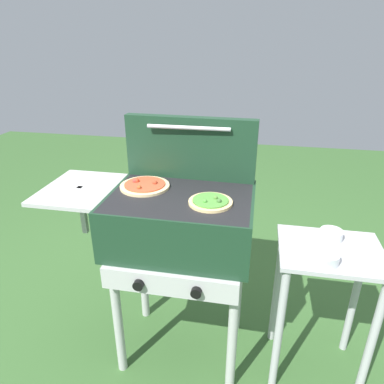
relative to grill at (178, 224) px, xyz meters
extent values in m
plane|color=#38602D|center=(0.01, 0.00, -0.76)|extent=(8.00, 8.00, 0.00)
cube|color=#193823|center=(0.01, 0.00, 0.02)|extent=(0.64, 0.48, 0.24)
cube|color=black|center=(0.01, 0.00, 0.14)|extent=(0.61, 0.46, 0.01)
cube|color=#B8B8B8|center=(-0.47, 0.00, 0.13)|extent=(0.32, 0.41, 0.02)
cube|color=#B8B8B8|center=(-0.47, 0.00, 0.02)|extent=(0.02, 0.02, 0.24)
cube|color=#B8B8B8|center=(0.01, -0.25, -0.15)|extent=(0.58, 0.02, 0.10)
cylinder|color=black|center=(-0.11, -0.27, -0.15)|extent=(0.04, 0.02, 0.04)
cylinder|color=black|center=(0.13, -0.27, -0.15)|extent=(0.04, 0.02, 0.04)
cylinder|color=#B8B8B8|center=(-0.26, -0.19, -0.43)|extent=(0.04, 0.04, 0.66)
cylinder|color=#B8B8B8|center=(0.28, -0.19, -0.43)|extent=(0.04, 0.04, 0.66)
cylinder|color=#B8B8B8|center=(-0.26, 0.19, -0.43)|extent=(0.04, 0.04, 0.66)
cylinder|color=#B8B8B8|center=(0.28, 0.19, -0.43)|extent=(0.04, 0.04, 0.66)
cube|color=#193823|center=(0.01, 0.22, 0.29)|extent=(0.63, 0.07, 0.30)
cylinder|color=#B7B7BC|center=(0.01, 0.17, 0.40)|extent=(0.38, 0.02, 0.02)
cylinder|color=beige|center=(-0.17, 0.06, 0.15)|extent=(0.23, 0.23, 0.01)
cylinder|color=#D14C2D|center=(-0.17, 0.06, 0.16)|extent=(0.19, 0.19, 0.01)
sphere|color=#A93F24|center=(-0.12, 0.07, 0.17)|extent=(0.02, 0.02, 0.02)
sphere|color=red|center=(-0.22, 0.07, 0.17)|extent=(0.02, 0.02, 0.02)
sphere|color=#A24C23|center=(-0.18, 0.00, 0.17)|extent=(0.02, 0.02, 0.02)
sphere|color=#E64226|center=(-0.21, 0.08, 0.17)|extent=(0.03, 0.03, 0.03)
cylinder|color=#E0C17F|center=(0.15, -0.05, 0.15)|extent=(0.18, 0.18, 0.01)
cylinder|color=#4C8C38|center=(0.15, -0.05, 0.16)|extent=(0.15, 0.15, 0.01)
sphere|color=#3F6D32|center=(0.19, -0.07, 0.17)|extent=(0.02, 0.02, 0.02)
sphere|color=#4FA03B|center=(0.13, -0.08, 0.17)|extent=(0.02, 0.02, 0.02)
sphere|color=#548137|center=(0.17, -0.04, 0.17)|extent=(0.02, 0.02, 0.02)
cube|color=#B2B2B7|center=(0.67, 0.00, -0.06)|extent=(0.44, 0.36, 0.02)
cylinder|color=#B2B2B7|center=(0.48, -0.15, -0.41)|extent=(0.04, 0.04, 0.68)
cylinder|color=#B2B2B7|center=(0.86, -0.15, -0.41)|extent=(0.04, 0.04, 0.68)
cylinder|color=#B2B2B7|center=(0.48, 0.15, -0.41)|extent=(0.04, 0.04, 0.68)
cylinder|color=#B2B2B7|center=(0.86, 0.15, -0.41)|extent=(0.04, 0.04, 0.68)
cylinder|color=silver|center=(0.68, 0.09, -0.03)|extent=(0.10, 0.10, 0.04)
cylinder|color=beige|center=(0.68, 0.09, -0.04)|extent=(0.08, 0.08, 0.02)
cylinder|color=silver|center=(0.63, -0.10, -0.03)|extent=(0.12, 0.12, 0.04)
cylinder|color=maroon|center=(0.63, -0.10, -0.04)|extent=(0.10, 0.10, 0.02)
camera|label=1|loc=(0.33, -1.36, 0.78)|focal=32.75mm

